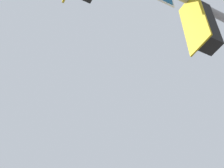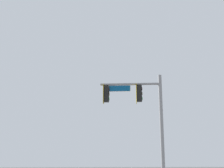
# 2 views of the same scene
# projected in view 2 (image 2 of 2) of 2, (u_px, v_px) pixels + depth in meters

# --- Properties ---
(signal_pole_near) EXTENTS (4.10, 1.16, 7.38)m
(signal_pole_near) POSITION_uv_depth(u_px,v_px,m) (142.00, 110.00, 20.72)
(signal_pole_near) COLOR gray
(signal_pole_near) RESTS_ON ground_plane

